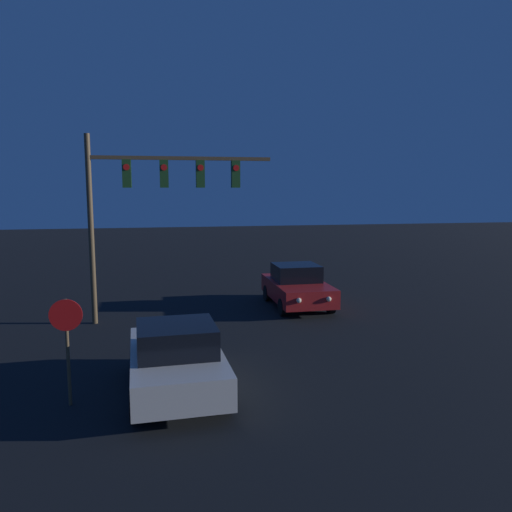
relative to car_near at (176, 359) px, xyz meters
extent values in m
cube|color=beige|center=(0.00, 0.04, -0.13)|extent=(2.10, 4.00, 0.66)
cube|color=black|center=(0.01, -0.15, 0.51)|extent=(1.71, 1.65, 0.61)
cylinder|color=black|center=(-0.94, 1.22, -0.46)|extent=(0.24, 0.62, 0.62)
cylinder|color=black|center=(0.83, 1.30, -0.46)|extent=(0.24, 0.62, 0.62)
cylinder|color=black|center=(-0.83, -1.21, -0.46)|extent=(0.24, 0.62, 0.62)
cylinder|color=black|center=(0.94, -1.13, -0.46)|extent=(0.24, 0.62, 0.62)
sphere|color=#F9EFC6|center=(-0.62, 2.00, -0.07)|extent=(0.18, 0.18, 0.18)
sphere|color=#F9EFC6|center=(0.44, 2.04, -0.07)|extent=(0.18, 0.18, 0.18)
cube|color=#B21E1E|center=(4.77, 7.21, -0.13)|extent=(1.95, 3.93, 0.66)
cube|color=black|center=(4.77, 7.41, 0.51)|extent=(1.65, 1.59, 0.61)
cylinder|color=black|center=(5.67, 6.00, -0.46)|extent=(0.22, 0.62, 0.62)
cylinder|color=black|center=(3.90, 5.99, -0.46)|extent=(0.22, 0.62, 0.62)
cylinder|color=black|center=(5.65, 8.44, -0.46)|extent=(0.22, 0.62, 0.62)
cylinder|color=black|center=(3.88, 8.43, -0.46)|extent=(0.22, 0.62, 0.62)
sphere|color=#F9EFC6|center=(5.32, 5.24, -0.07)|extent=(0.18, 0.18, 0.18)
sphere|color=#F9EFC6|center=(4.26, 5.23, -0.07)|extent=(0.18, 0.18, 0.18)
cylinder|color=brown|center=(-2.45, 6.26, 2.31)|extent=(0.18, 0.18, 6.16)
cube|color=brown|center=(0.52, 6.26, 4.65)|extent=(5.92, 0.12, 0.12)
cube|color=#1E471E|center=(-1.26, 6.26, 4.14)|extent=(0.28, 0.28, 0.90)
cylinder|color=red|center=(-1.26, 6.11, 4.34)|extent=(0.20, 0.02, 0.20)
cube|color=#1E471E|center=(-0.08, 6.26, 4.14)|extent=(0.28, 0.28, 0.90)
cylinder|color=red|center=(-0.08, 6.11, 4.34)|extent=(0.20, 0.02, 0.20)
cube|color=#1E471E|center=(1.11, 6.26, 4.14)|extent=(0.28, 0.28, 0.90)
cylinder|color=red|center=(1.11, 6.11, 4.34)|extent=(0.20, 0.02, 0.20)
cube|color=#1E471E|center=(2.29, 6.26, 4.14)|extent=(0.28, 0.28, 0.90)
cylinder|color=red|center=(2.29, 6.11, 4.34)|extent=(0.20, 0.02, 0.20)
cylinder|color=brown|center=(-2.19, -0.20, 0.35)|extent=(0.07, 0.07, 2.24)
cylinder|color=red|center=(-2.19, -0.22, 1.14)|extent=(0.65, 0.03, 0.65)
camera|label=1|loc=(-0.31, -10.55, 3.68)|focal=35.00mm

